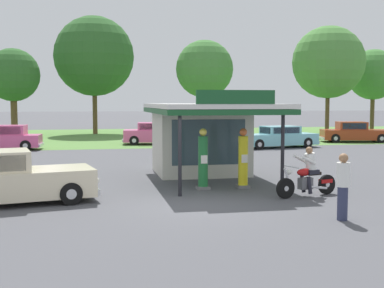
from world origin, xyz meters
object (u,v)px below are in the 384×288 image
object	(u,v)px
parked_car_back_row_far_right	(2,139)
bystander_chatting_near_pumps	(193,137)
parked_car_back_row_left	(278,138)
bystander_admiring_sedan	(343,185)
gas_pump_offside	(243,161)
motorcycle_with_rider	(308,176)
featured_classic_sedan	(6,180)
parked_car_back_row_centre	(156,134)
gas_pump_nearside	(203,161)
parked_car_back_row_far_left	(354,133)

from	to	relation	value
parked_car_back_row_far_right	bystander_chatting_near_pumps	xyz separation A→B (m)	(11.58, -2.62, 0.14)
parked_car_back_row_left	bystander_admiring_sedan	bearing A→B (deg)	-106.41
gas_pump_offside	parked_car_back_row_left	size ratio (longest dim) A/B	0.36
motorcycle_with_rider	parked_car_back_row_left	distance (m)	17.30
featured_classic_sedan	parked_car_back_row_left	size ratio (longest dim) A/B	0.91
parked_car_back_row_centre	bystander_chatting_near_pumps	size ratio (longest dim) A/B	3.15
featured_classic_sedan	bystander_admiring_sedan	distance (m)	9.45
parked_car_back_row_centre	parked_car_back_row_far_right	bearing A→B (deg)	-165.23
gas_pump_nearside	parked_car_back_row_centre	world-z (taller)	gas_pump_nearside
parked_car_back_row_left	bystander_chatting_near_pumps	bearing A→B (deg)	-171.24
featured_classic_sedan	parked_car_back_row_left	world-z (taller)	featured_classic_sedan
gas_pump_nearside	parked_car_back_row_left	world-z (taller)	gas_pump_nearside
featured_classic_sedan	motorcycle_with_rider	bearing A→B (deg)	-3.58
bystander_chatting_near_pumps	bystander_admiring_sedan	xyz separation A→B (m)	(0.10, -18.76, 0.06)
featured_classic_sedan	parked_car_back_row_far_left	bearing A→B (deg)	41.34
parked_car_back_row_centre	parked_car_back_row_far_left	size ratio (longest dim) A/B	0.93
featured_classic_sedan	parked_car_back_row_centre	xyz separation A→B (m)	(6.93, 20.22, -0.01)
motorcycle_with_rider	parked_car_back_row_centre	size ratio (longest dim) A/B	0.45
featured_classic_sedan	parked_car_back_row_centre	distance (m)	21.38
parked_car_back_row_far_right	parked_car_back_row_far_left	world-z (taller)	parked_car_back_row_far_right
motorcycle_with_rider	parked_car_back_row_left	world-z (taller)	motorcycle_with_rider
parked_car_back_row_far_right	parked_car_back_row_centre	size ratio (longest dim) A/B	1.02
gas_pump_nearside	parked_car_back_row_far_right	size ratio (longest dim) A/B	0.41
gas_pump_nearside	parked_car_back_row_far_right	world-z (taller)	gas_pump_nearside
gas_pump_nearside	parked_car_back_row_left	size ratio (longest dim) A/B	0.36
gas_pump_offside	parked_car_back_row_far_left	world-z (taller)	gas_pump_offside
parked_car_back_row_far_right	bystander_chatting_near_pumps	size ratio (longest dim) A/B	3.21
motorcycle_with_rider	bystander_chatting_near_pumps	bearing A→B (deg)	92.22
bystander_chatting_near_pumps	bystander_admiring_sedan	size ratio (longest dim) A/B	0.93
featured_classic_sedan	bystander_chatting_near_pumps	size ratio (longest dim) A/B	3.32
parked_car_back_row_centre	gas_pump_offside	bearing A→B (deg)	-87.87
parked_car_back_row_far_right	motorcycle_with_rider	bearing A→B (deg)	-56.16
gas_pump_nearside	motorcycle_with_rider	xyz separation A→B (m)	(2.97, -1.94, -0.31)
parked_car_back_row_left	featured_classic_sedan	bearing A→B (deg)	-132.29
motorcycle_with_rider	parked_car_back_row_far_right	world-z (taller)	motorcycle_with_rider
gas_pump_nearside	parked_car_back_row_far_left	world-z (taller)	gas_pump_nearside
featured_classic_sedan	parked_car_back_row_left	distance (m)	21.48
gas_pump_offside	featured_classic_sedan	size ratio (longest dim) A/B	0.40
featured_classic_sedan	bystander_chatting_near_pumps	bearing A→B (deg)	60.25
gas_pump_nearside	bystander_admiring_sedan	size ratio (longest dim) A/B	1.23
bystander_chatting_near_pumps	bystander_admiring_sedan	distance (m)	18.76
parked_car_back_row_far_right	bystander_admiring_sedan	world-z (taller)	bystander_admiring_sedan
featured_classic_sedan	parked_car_back_row_far_right	distance (m)	17.86
parked_car_back_row_left	parked_car_back_row_centre	bearing A→B (deg)	150.10
parked_car_back_row_left	bystander_chatting_near_pumps	world-z (taller)	bystander_chatting_near_pumps
parked_car_back_row_far_left	bystander_chatting_near_pumps	world-z (taller)	bystander_chatting_near_pumps
parked_car_back_row_far_left	bystander_chatting_near_pumps	xyz separation A→B (m)	(-13.23, -4.19, 0.15)
parked_car_back_row_left	motorcycle_with_rider	bearing A→B (deg)	-107.81
parked_car_back_row_far_left	bystander_admiring_sedan	bearing A→B (deg)	-119.77
parked_car_back_row_left	parked_car_back_row_far_right	bearing A→B (deg)	174.42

